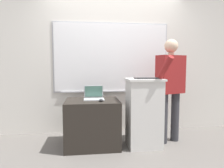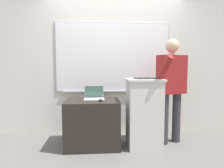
{
  "view_description": "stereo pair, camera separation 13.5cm",
  "coord_description": "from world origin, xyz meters",
  "px_view_note": "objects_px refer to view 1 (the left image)",
  "views": [
    {
      "loc": [
        -0.48,
        -2.54,
        1.23
      ],
      "look_at": [
        -0.11,
        0.46,
        0.95
      ],
      "focal_mm": 32.0,
      "sensor_mm": 36.0,
      "label": 1
    },
    {
      "loc": [
        -0.34,
        -2.56,
        1.23
      ],
      "look_at": [
        -0.11,
        0.46,
        0.95
      ],
      "focal_mm": 32.0,
      "sensor_mm": 36.0,
      "label": 2
    }
  ],
  "objects_px": {
    "person_presenter": "(170,83)",
    "computer_mouse_by_keyboard": "(159,78)",
    "lectern_podium": "(144,112)",
    "wireless_keyboard": "(147,78)",
    "laptop": "(94,95)",
    "side_desk": "(92,123)",
    "computer_mouse_by_laptop": "(101,100)"
  },
  "relations": [
    {
      "from": "lectern_podium",
      "to": "person_presenter",
      "type": "xyz_separation_m",
      "value": [
        0.46,
        0.11,
        0.43
      ]
    },
    {
      "from": "lectern_podium",
      "to": "side_desk",
      "type": "xyz_separation_m",
      "value": [
        -0.78,
        0.11,
        -0.17
      ]
    },
    {
      "from": "lectern_podium",
      "to": "person_presenter",
      "type": "height_order",
      "value": "person_presenter"
    },
    {
      "from": "side_desk",
      "to": "laptop",
      "type": "xyz_separation_m",
      "value": [
        0.03,
        0.09,
        0.41
      ]
    },
    {
      "from": "person_presenter",
      "to": "laptop",
      "type": "bearing_deg",
      "value": 157.08
    },
    {
      "from": "side_desk",
      "to": "wireless_keyboard",
      "type": "bearing_deg",
      "value": -11.9
    },
    {
      "from": "side_desk",
      "to": "computer_mouse_by_keyboard",
      "type": "relative_size",
      "value": 8.07
    },
    {
      "from": "person_presenter",
      "to": "computer_mouse_by_laptop",
      "type": "relative_size",
      "value": 16.43
    },
    {
      "from": "person_presenter",
      "to": "laptop",
      "type": "distance_m",
      "value": 1.23
    },
    {
      "from": "computer_mouse_by_laptop",
      "to": "lectern_podium",
      "type": "bearing_deg",
      "value": 2.95
    },
    {
      "from": "person_presenter",
      "to": "laptop",
      "type": "height_order",
      "value": "person_presenter"
    },
    {
      "from": "side_desk",
      "to": "person_presenter",
      "type": "relative_size",
      "value": 0.49
    },
    {
      "from": "lectern_podium",
      "to": "computer_mouse_by_laptop",
      "type": "height_order",
      "value": "lectern_podium"
    },
    {
      "from": "side_desk",
      "to": "laptop",
      "type": "bearing_deg",
      "value": 71.66
    },
    {
      "from": "person_presenter",
      "to": "laptop",
      "type": "relative_size",
      "value": 5.29
    },
    {
      "from": "laptop",
      "to": "wireless_keyboard",
      "type": "height_order",
      "value": "wireless_keyboard"
    },
    {
      "from": "laptop",
      "to": "computer_mouse_by_keyboard",
      "type": "xyz_separation_m",
      "value": [
        0.97,
        -0.25,
        0.29
      ]
    },
    {
      "from": "person_presenter",
      "to": "computer_mouse_by_keyboard",
      "type": "relative_size",
      "value": 16.43
    },
    {
      "from": "person_presenter",
      "to": "computer_mouse_by_keyboard",
      "type": "bearing_deg",
      "value": -165.48
    },
    {
      "from": "computer_mouse_by_laptop",
      "to": "person_presenter",
      "type": "bearing_deg",
      "value": 7.45
    },
    {
      "from": "computer_mouse_by_laptop",
      "to": "computer_mouse_by_keyboard",
      "type": "relative_size",
      "value": 1.0
    },
    {
      "from": "lectern_podium",
      "to": "wireless_keyboard",
      "type": "bearing_deg",
      "value": -63.12
    },
    {
      "from": "lectern_podium",
      "to": "side_desk",
      "type": "relative_size",
      "value": 1.28
    },
    {
      "from": "wireless_keyboard",
      "to": "computer_mouse_by_keyboard",
      "type": "bearing_deg",
      "value": 3.56
    },
    {
      "from": "wireless_keyboard",
      "to": "computer_mouse_by_laptop",
      "type": "xyz_separation_m",
      "value": [
        -0.68,
        0.02,
        -0.32
      ]
    },
    {
      "from": "side_desk",
      "to": "computer_mouse_by_laptop",
      "type": "xyz_separation_m",
      "value": [
        0.13,
        -0.15,
        0.37
      ]
    },
    {
      "from": "lectern_podium",
      "to": "person_presenter",
      "type": "bearing_deg",
      "value": 13.68
    },
    {
      "from": "side_desk",
      "to": "laptop",
      "type": "height_order",
      "value": "laptop"
    },
    {
      "from": "laptop",
      "to": "wireless_keyboard",
      "type": "distance_m",
      "value": 0.87
    },
    {
      "from": "side_desk",
      "to": "computer_mouse_by_keyboard",
      "type": "xyz_separation_m",
      "value": [
        1.0,
        -0.16,
        0.7
      ]
    },
    {
      "from": "lectern_podium",
      "to": "wireless_keyboard",
      "type": "height_order",
      "value": "wireless_keyboard"
    },
    {
      "from": "wireless_keyboard",
      "to": "computer_mouse_by_laptop",
      "type": "relative_size",
      "value": 3.89
    }
  ]
}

